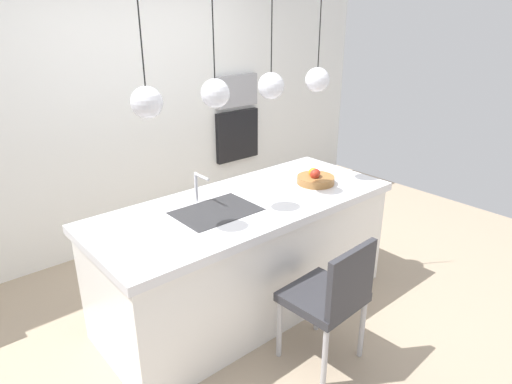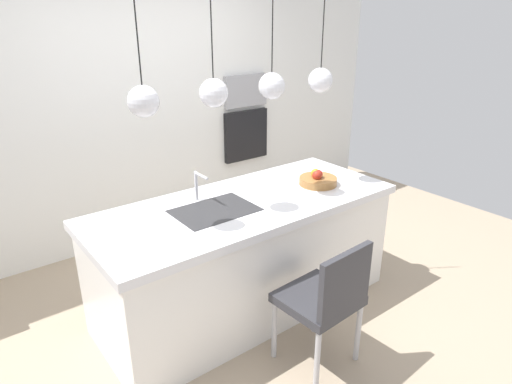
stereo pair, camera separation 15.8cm
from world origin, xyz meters
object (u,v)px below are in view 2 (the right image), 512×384
object	(u,v)px
microwave	(245,91)
chair_near	(326,297)
fruit_bowl	(318,179)
oven	(246,135)

from	to	relation	value
microwave	chair_near	distance (m)	2.80
fruit_bowl	microwave	size ratio (longest dim) A/B	0.55
fruit_bowl	microwave	distance (m)	1.78
oven	chair_near	bearing A→B (deg)	-115.66
microwave	chair_near	bearing A→B (deg)	-115.66
fruit_bowl	chair_near	xyz separation A→B (m)	(-0.65, -0.75, -0.42)
microwave	chair_near	size ratio (longest dim) A/B	0.61
chair_near	fruit_bowl	bearing A→B (deg)	49.17
fruit_bowl	oven	bearing A→B (deg)	73.03
fruit_bowl	chair_near	bearing A→B (deg)	-130.83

